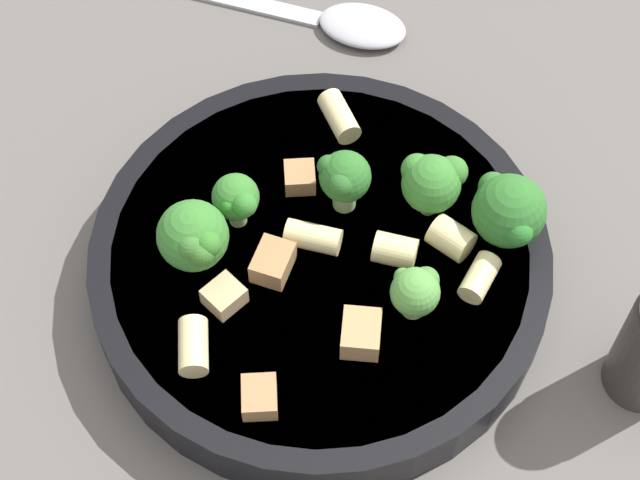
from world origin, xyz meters
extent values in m
plane|color=#5B5651|center=(0.00, 0.00, 0.00)|extent=(2.00, 2.00, 0.00)
cylinder|color=black|center=(0.00, 0.00, 0.02)|extent=(0.23, 0.23, 0.03)
cylinder|color=silver|center=(0.00, 0.00, 0.03)|extent=(0.21, 0.21, 0.01)
torus|color=black|center=(0.00, 0.00, 0.03)|extent=(0.23, 0.23, 0.00)
cylinder|color=#93B766|center=(0.06, 0.07, 0.03)|extent=(0.01, 0.01, 0.01)
sphere|color=#2D6B28|center=(0.06, 0.07, 0.05)|extent=(0.04, 0.04, 0.04)
sphere|color=#2F6829|center=(0.04, 0.08, 0.05)|extent=(0.01, 0.01, 0.01)
sphere|color=#296F29|center=(0.07, 0.07, 0.05)|extent=(0.01, 0.01, 0.01)
cylinder|color=#9EC175|center=(-0.04, -0.02, 0.04)|extent=(0.01, 0.01, 0.01)
sphere|color=#387A2D|center=(-0.04, -0.02, 0.05)|extent=(0.02, 0.02, 0.02)
sphere|color=#337B2B|center=(-0.03, -0.02, 0.06)|extent=(0.01, 0.01, 0.01)
sphere|color=#2F7F28|center=(-0.04, -0.02, 0.06)|extent=(0.01, 0.01, 0.01)
sphere|color=#327A2F|center=(-0.04, -0.02, 0.05)|extent=(0.01, 0.01, 0.01)
cylinder|color=#93B766|center=(0.02, 0.06, 0.04)|extent=(0.01, 0.01, 0.01)
sphere|color=#387A2D|center=(0.02, 0.06, 0.05)|extent=(0.03, 0.03, 0.03)
sphere|color=#39772C|center=(0.02, 0.07, 0.06)|extent=(0.02, 0.02, 0.02)
sphere|color=#397E2F|center=(0.01, 0.06, 0.06)|extent=(0.02, 0.02, 0.02)
cylinder|color=#93B766|center=(0.06, 0.01, 0.03)|extent=(0.01, 0.01, 0.01)
sphere|color=#569942|center=(0.06, 0.01, 0.05)|extent=(0.02, 0.02, 0.02)
sphere|color=#518940|center=(0.05, 0.01, 0.05)|extent=(0.01, 0.01, 0.01)
sphere|color=#4A853A|center=(0.06, 0.02, 0.05)|extent=(0.01, 0.01, 0.01)
sphere|color=#4B8341|center=(0.06, 0.01, 0.05)|extent=(0.01, 0.01, 0.01)
cylinder|color=#9EC175|center=(-0.01, 0.03, 0.04)|extent=(0.01, 0.01, 0.02)
sphere|color=#2D6B28|center=(-0.01, 0.03, 0.05)|extent=(0.03, 0.03, 0.03)
sphere|color=#2D6428|center=(-0.01, 0.02, 0.06)|extent=(0.01, 0.01, 0.01)
sphere|color=#2A5E25|center=(-0.02, 0.02, 0.06)|extent=(0.01, 0.01, 0.01)
cylinder|color=#93B766|center=(-0.04, -0.05, 0.04)|extent=(0.01, 0.01, 0.01)
sphere|color=#387A2D|center=(-0.04, -0.05, 0.06)|extent=(0.04, 0.04, 0.04)
sphere|color=#3A732C|center=(-0.03, -0.06, 0.06)|extent=(0.01, 0.01, 0.01)
sphere|color=#3A7129|center=(-0.02, -0.05, 0.06)|extent=(0.01, 0.01, 0.01)
sphere|color=#347727|center=(-0.02, -0.05, 0.06)|extent=(0.01, 0.01, 0.01)
cylinder|color=beige|center=(0.07, 0.04, 0.04)|extent=(0.02, 0.03, 0.01)
cylinder|color=beige|center=(0.00, -0.08, 0.04)|extent=(0.03, 0.03, 0.01)
cylinder|color=beige|center=(-0.05, 0.06, 0.04)|extent=(0.03, 0.02, 0.01)
cylinder|color=beige|center=(0.04, 0.05, 0.04)|extent=(0.02, 0.02, 0.02)
cylinder|color=beige|center=(-0.01, 0.00, 0.04)|extent=(0.03, 0.03, 0.01)
cylinder|color=beige|center=(0.03, 0.02, 0.04)|extent=(0.03, 0.02, 0.02)
cube|color=#A87A4C|center=(0.04, -0.08, 0.04)|extent=(0.03, 0.02, 0.01)
cube|color=#A87A4C|center=(-0.01, -0.02, 0.04)|extent=(0.03, 0.03, 0.01)
cube|color=tan|center=(-0.01, -0.05, 0.04)|extent=(0.02, 0.02, 0.01)
cube|color=#A87A4C|center=(-0.04, 0.02, 0.04)|extent=(0.02, 0.02, 0.01)
cube|color=tan|center=(0.05, -0.02, 0.04)|extent=(0.03, 0.03, 0.01)
ellipsoid|color=#B2B2B7|center=(-0.11, 0.14, 0.01)|extent=(0.06, 0.06, 0.01)
camera|label=1|loc=(0.20, -0.20, 0.49)|focal=60.00mm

